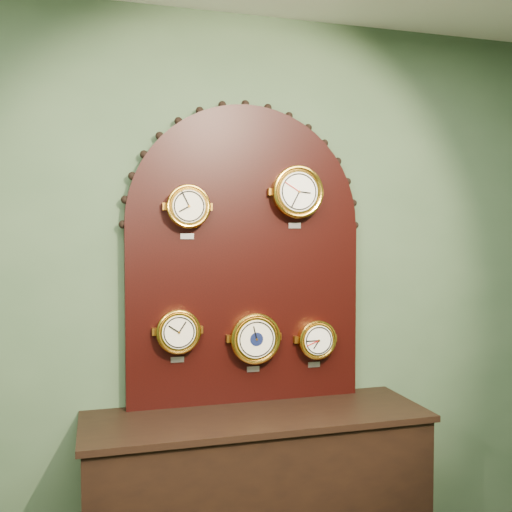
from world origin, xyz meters
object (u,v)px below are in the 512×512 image
object	(u,v)px
hygrometer	(178,331)
barometer	(255,338)
display_board	(245,245)
arabic_clock	(297,192)
tide_clock	(316,339)
shop_counter	(257,502)
roman_clock	(188,207)

from	to	relation	value
hygrometer	barometer	bearing A→B (deg)	-0.16
display_board	hygrometer	bearing A→B (deg)	-169.37
arabic_clock	hygrometer	bearing A→B (deg)	179.88
display_board	arabic_clock	size ratio (longest dim) A/B	4.83
barometer	tide_clock	size ratio (longest dim) A/B	1.21
shop_counter	tide_clock	xyz separation A→B (m)	(0.36, 0.15, 0.74)
barometer	arabic_clock	bearing A→B (deg)	-0.03
shop_counter	barometer	world-z (taller)	barometer
display_board	arabic_clock	world-z (taller)	display_board
display_board	tide_clock	distance (m)	0.61
shop_counter	barometer	size ratio (longest dim) A/B	5.21
shop_counter	barometer	distance (m)	0.78
display_board	hygrometer	world-z (taller)	display_board
hygrometer	display_board	bearing A→B (deg)	10.63
roman_clock	arabic_clock	bearing A→B (deg)	-0.14
shop_counter	tide_clock	world-z (taller)	tide_clock
barometer	roman_clock	bearing A→B (deg)	179.79
hygrometer	tide_clock	world-z (taller)	hygrometer
roman_clock	hygrometer	bearing A→B (deg)	-179.85
display_board	roman_clock	world-z (taller)	display_board
roman_clock	shop_counter	bearing A→B (deg)	-26.98
shop_counter	arabic_clock	xyz separation A→B (m)	(0.25, 0.15, 1.50)
roman_clock	hygrometer	world-z (taller)	roman_clock
hygrometer	tide_clock	distance (m)	0.72
display_board	roman_clock	bearing A→B (deg)	-167.64
arabic_clock	roman_clock	bearing A→B (deg)	179.86
roman_clock	barometer	distance (m)	0.73
display_board	roman_clock	size ratio (longest dim) A/B	5.82
barometer	display_board	bearing A→B (deg)	114.93
shop_counter	display_board	distance (m)	1.25
hygrometer	tide_clock	xyz separation A→B (m)	(0.72, 0.00, -0.08)
display_board	shop_counter	bearing A→B (deg)	-90.00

